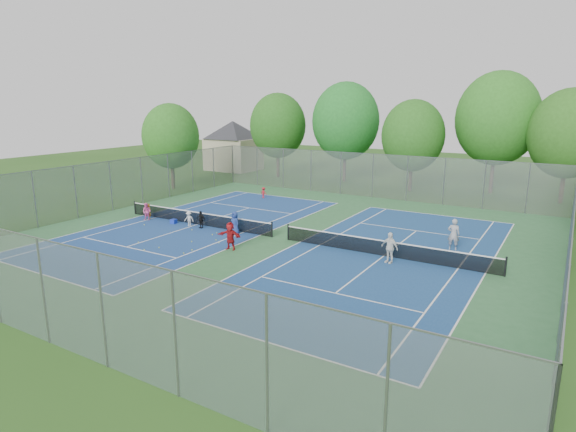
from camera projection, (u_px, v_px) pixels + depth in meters
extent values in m
plane|color=#274F18|center=(280.00, 239.00, 30.99)|extent=(120.00, 120.00, 0.00)
cube|color=#2F6338|center=(280.00, 239.00, 30.99)|extent=(32.00, 32.00, 0.01)
cube|color=navy|center=(197.00, 224.00, 34.50)|extent=(10.97, 23.77, 0.01)
cube|color=navy|center=(384.00, 256.00, 27.48)|extent=(10.97, 23.77, 0.01)
cube|color=black|center=(197.00, 219.00, 34.39)|extent=(12.87, 0.10, 0.91)
cube|color=black|center=(384.00, 249.00, 27.37)|extent=(12.87, 0.10, 0.91)
cube|color=gray|center=(373.00, 176.00, 43.86)|extent=(32.00, 0.10, 4.00)
cube|color=gray|center=(43.00, 292.00, 17.19)|extent=(32.00, 0.10, 4.00)
cube|color=gray|center=(111.00, 186.00, 38.55)|extent=(0.10, 32.00, 4.00)
cube|color=gray|center=(569.00, 247.00, 22.50)|extent=(0.10, 32.00, 4.00)
cube|color=#B7A88C|center=(233.00, 154.00, 61.55)|extent=(6.00, 5.00, 4.00)
pyramid|color=#2D2D33|center=(233.00, 121.00, 60.58)|extent=(11.03, 11.03, 2.20)
cylinder|color=#443326|center=(278.00, 162.00, 55.93)|extent=(0.36, 0.36, 3.50)
ellipsoid|color=#255C1A|center=(278.00, 126.00, 54.97)|extent=(6.40, 6.40, 7.36)
cylinder|color=#443326|center=(344.00, 164.00, 52.72)|extent=(0.36, 0.36, 3.85)
ellipsoid|color=#1F6C24|center=(346.00, 121.00, 51.64)|extent=(7.20, 7.20, 8.28)
cylinder|color=#443326|center=(411.00, 175.00, 47.12)|extent=(0.36, 0.36, 3.15)
ellipsoid|color=#275E1B|center=(413.00, 136.00, 46.23)|extent=(6.00, 6.00, 6.90)
cylinder|color=#443326|center=(492.00, 171.00, 45.99)|extent=(0.36, 0.36, 4.20)
ellipsoid|color=#2A6A1E|center=(498.00, 119.00, 44.83)|extent=(7.60, 7.60, 8.74)
cylinder|color=#443326|center=(563.00, 183.00, 41.39)|extent=(0.36, 0.36, 3.50)
ellipsoid|color=#2A5D1B|center=(569.00, 134.00, 40.41)|extent=(6.60, 6.60, 7.59)
cylinder|color=#443326|center=(173.00, 173.00, 48.48)|extent=(0.36, 0.36, 3.15)
ellipsoid|color=#2A671D|center=(171.00, 136.00, 47.63)|extent=(5.60, 5.60, 6.44)
cube|color=#1831B7|center=(174.00, 221.00, 34.75)|extent=(0.41, 0.41, 0.32)
cube|color=green|center=(233.00, 229.00, 32.36)|extent=(0.30, 0.30, 0.53)
imported|color=orange|center=(149.00, 212.00, 35.94)|extent=(0.46, 0.33, 1.18)
imported|color=pink|center=(147.00, 212.00, 35.62)|extent=(0.76, 0.67, 1.31)
imported|color=silver|center=(189.00, 219.00, 33.99)|extent=(0.78, 0.59, 1.07)
imported|color=black|center=(201.00, 220.00, 33.41)|extent=(0.73, 0.33, 1.22)
imported|color=navy|center=(235.00, 223.00, 31.88)|extent=(0.88, 0.73, 1.55)
imported|color=#A6171C|center=(230.00, 236.00, 28.51)|extent=(1.61, 0.66, 1.69)
imported|color=red|center=(264.00, 193.00, 43.81)|extent=(0.70, 0.47, 1.01)
imported|color=#9A9A9C|center=(454.00, 234.00, 28.42)|extent=(0.74, 0.52, 1.92)
imported|color=white|center=(390.00, 248.00, 26.16)|extent=(1.10, 0.67, 1.74)
sphere|color=#BACC2F|center=(159.00, 248.00, 28.93)|extent=(0.07, 0.07, 0.07)
sphere|color=#B1C12C|center=(138.00, 242.00, 30.06)|extent=(0.07, 0.07, 0.07)
sphere|color=#EAF438|center=(212.00, 235.00, 31.73)|extent=(0.07, 0.07, 0.07)
sphere|color=#D4E936|center=(219.00, 243.00, 29.92)|extent=(0.07, 0.07, 0.07)
sphere|color=#E4EE37|center=(144.00, 225.00, 34.30)|extent=(0.07, 0.07, 0.07)
sphere|color=#A9C32D|center=(184.00, 253.00, 27.87)|extent=(0.07, 0.07, 0.07)
sphere|color=yellow|center=(192.00, 230.00, 32.93)|extent=(0.07, 0.07, 0.07)
sphere|color=#C4DA32|center=(192.00, 250.00, 28.49)|extent=(0.07, 0.07, 0.07)
sphere|color=#B4CE2F|center=(216.00, 240.00, 30.50)|extent=(0.07, 0.07, 0.07)
sphere|color=#E1F438|center=(144.00, 250.00, 28.51)|extent=(0.07, 0.07, 0.07)
sphere|color=#E2F338|center=(192.00, 242.00, 30.16)|extent=(0.07, 0.07, 0.07)
sphere|color=gold|center=(217.00, 233.00, 32.13)|extent=(0.07, 0.07, 0.07)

